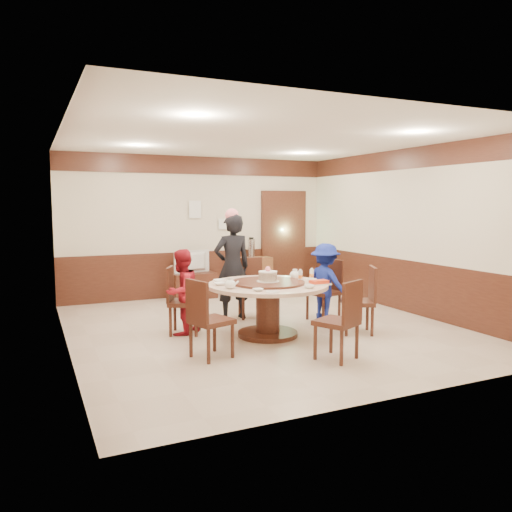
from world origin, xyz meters
name	(u,v)px	position (x,y,z in m)	size (l,w,h in m)	color
room	(263,257)	(0.01, 0.01, 1.08)	(6.00, 6.04, 2.84)	beige
banquet_table	(268,299)	(-0.13, -0.43, 0.53)	(1.69, 1.69, 0.78)	#411E14
chair_0	(324,301)	(1.13, 0.07, 0.30)	(0.53, 0.53, 0.97)	#411E14
chair_1	(252,299)	(0.16, 0.75, 0.30)	(0.53, 0.54, 0.97)	#411E14
chair_2	(183,313)	(-1.17, 0.19, 0.30)	(0.59, 0.59, 0.97)	#411E14
chair_3	(210,333)	(-1.21, -1.05, 0.30)	(0.56, 0.55, 0.97)	#411E14
chair_4	(338,335)	(0.17, -1.75, 0.30)	(0.59, 0.59, 0.97)	#411E14
chair_5	(359,312)	(1.14, -0.84, 0.30)	(0.59, 0.59, 0.97)	#411E14
person_standing	(232,267)	(-0.18, 0.76, 0.85)	(0.62, 0.41, 1.70)	black
person_red	(182,292)	(-1.20, 0.17, 0.61)	(0.59, 0.46, 1.22)	#A61623
person_blue	(325,283)	(1.05, -0.07, 0.62)	(0.81, 0.46, 1.25)	navy
birthday_cake	(268,276)	(-0.13, -0.44, 0.85)	(0.32, 0.32, 0.21)	white
teapot_left	(230,284)	(-0.77, -0.61, 0.81)	(0.17, 0.15, 0.13)	white
teapot_right	(295,275)	(0.44, -0.20, 0.81)	(0.17, 0.15, 0.13)	white
bowl_0	(219,281)	(-0.71, -0.06, 0.77)	(0.17, 0.17, 0.04)	white
bowl_1	(309,287)	(0.20, -1.02, 0.77)	(0.14, 0.14, 0.04)	white
bowl_2	(258,290)	(-0.51, -0.92, 0.77)	(0.14, 0.14, 0.03)	white
bowl_3	(312,280)	(0.52, -0.55, 0.77)	(0.14, 0.14, 0.04)	white
bowl_4	(220,284)	(-0.80, -0.29, 0.77)	(0.16, 0.16, 0.04)	white
saucer_near	(273,292)	(-0.38, -1.08, 0.76)	(0.18, 0.18, 0.01)	white
saucer_far	(280,276)	(0.32, 0.07, 0.76)	(0.18, 0.18, 0.01)	white
shrimp_platter	(319,283)	(0.47, -0.82, 0.78)	(0.30, 0.20, 0.06)	white
bottle_0	(300,276)	(0.38, -0.47, 0.83)	(0.06, 0.06, 0.16)	white
bottle_1	(312,275)	(0.59, -0.42, 0.83)	(0.06, 0.06, 0.16)	white
tv_stand	(194,285)	(-0.21, 2.75, 0.25)	(0.85, 0.45, 0.50)	#411E14
television	(194,262)	(-0.21, 2.75, 0.72)	(0.77, 0.10, 0.44)	gray
side_cabinet	(252,275)	(1.06, 2.78, 0.38)	(0.80, 0.40, 0.75)	brown
thermos	(251,248)	(1.05, 2.78, 0.94)	(0.15, 0.15, 0.38)	silver
notice_left	(195,209)	(-0.10, 2.96, 1.75)	(0.25, 0.00, 0.35)	white
notice_right	(226,224)	(0.55, 2.96, 1.45)	(0.30, 0.00, 0.22)	white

